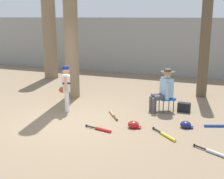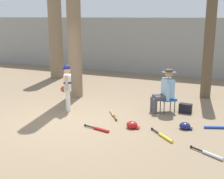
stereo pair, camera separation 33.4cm
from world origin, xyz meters
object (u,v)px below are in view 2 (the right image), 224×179
at_px(young_ballplayer, 67,84).
at_px(bat_red_barrel, 99,129).
at_px(batting_helmet_navy, 185,126).
at_px(seated_spectator, 165,90).
at_px(tree_near_player, 73,4).
at_px(tree_far_left, 55,31).
at_px(handbag_beside_stool, 185,108).
at_px(batting_helmet_red, 132,125).
at_px(folding_stool, 168,99).
at_px(bat_blue_youth, 217,127).
at_px(bat_yellow_trainer, 164,137).
at_px(bat_wood_tan, 113,114).
at_px(bat_aluminum_silver, 210,154).
at_px(tree_behind_spectator, 209,38).

height_order(young_ballplayer, bat_red_barrel, young_ballplayer).
bearing_deg(batting_helmet_navy, young_ballplayer, 176.98).
relative_size(seated_spectator, bat_red_barrel, 1.69).
relative_size(tree_near_player, tree_far_left, 1.35).
height_order(handbag_beside_stool, batting_helmet_red, handbag_beside_stool).
xyz_separation_m(folding_stool, bat_blue_youth, (1.38, -0.80, -0.33)).
bearing_deg(bat_yellow_trainer, young_ballplayer, 163.27).
distance_m(young_ballplayer, batting_helmet_navy, 3.38).
bearing_deg(bat_red_barrel, bat_yellow_trainer, 6.07).
height_order(young_ballplayer, tree_far_left, tree_far_left).
xyz_separation_m(bat_wood_tan, batting_helmet_red, (0.80, -0.69, 0.05)).
bearing_deg(tree_far_left, bat_wood_tan, -41.62).
relative_size(bat_aluminum_silver, batting_helmet_navy, 2.16).
distance_m(tree_behind_spectator, batting_helmet_navy, 3.62).
relative_size(tree_behind_spectator, handbag_beside_stool, 12.56).
height_order(handbag_beside_stool, bat_blue_youth, handbag_beside_stool).
bearing_deg(batting_helmet_red, seated_spectator, 74.81).
bearing_deg(seated_spectator, tree_behind_spectator, 66.80).
relative_size(young_ballplayer, batting_helmet_red, 4.10).
bearing_deg(bat_yellow_trainer, tree_near_player, 146.96).
relative_size(tree_behind_spectator, seated_spectator, 3.55).
xyz_separation_m(young_ballplayer, seated_spectator, (2.55, 0.89, -0.10)).
height_order(young_ballplayer, bat_wood_tan, young_ballplayer).
xyz_separation_m(bat_yellow_trainer, bat_red_barrel, (-1.49, -0.16, -0.00)).
height_order(bat_wood_tan, batting_helmet_navy, batting_helmet_navy).
relative_size(bat_aluminum_silver, bat_red_barrel, 0.93).
relative_size(tree_near_player, folding_stool, 11.76).
relative_size(bat_yellow_trainer, bat_aluminum_silver, 0.97).
xyz_separation_m(tree_behind_spectator, batting_helmet_red, (-1.29, -3.55, -1.84)).
height_order(folding_stool, batting_helmet_navy, folding_stool).
bearing_deg(bat_wood_tan, folding_stool, 33.76).
xyz_separation_m(tree_far_left, bat_blue_youth, (6.88, -3.69, -1.96)).
relative_size(folding_stool, bat_yellow_trainer, 0.86).
bearing_deg(bat_aluminum_silver, handbag_beside_stool, 109.90).
bearing_deg(batting_helmet_navy, bat_yellow_trainer, -114.35).
xyz_separation_m(bat_aluminum_silver, batting_helmet_red, (-1.85, 0.79, 0.05)).
distance_m(bat_yellow_trainer, bat_wood_tan, 1.91).
xyz_separation_m(tree_behind_spectator, bat_yellow_trainer, (-0.44, -3.83, -1.89)).
height_order(handbag_beside_stool, bat_wood_tan, handbag_beside_stool).
bearing_deg(tree_far_left, handbag_beside_stool, -24.89).
height_order(tree_behind_spectator, folding_stool, tree_behind_spectator).
distance_m(bat_yellow_trainer, bat_aluminum_silver, 1.13).
xyz_separation_m(young_ballplayer, bat_yellow_trainer, (2.98, -0.90, -0.71)).
relative_size(tree_near_player, bat_blue_youth, 8.45).
bearing_deg(tree_far_left, bat_yellow_trainer, -38.89).
height_order(tree_near_player, tree_behind_spectator, tree_near_player).
height_order(tree_behind_spectator, bat_blue_youth, tree_behind_spectator).
distance_m(tree_behind_spectator, young_ballplayer, 4.66).
bearing_deg(bat_blue_youth, bat_wood_tan, -178.71).
relative_size(tree_near_player, bat_red_barrel, 9.18).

